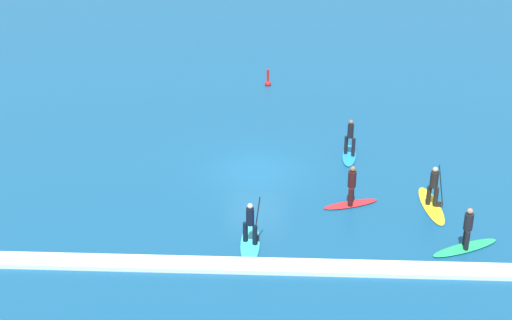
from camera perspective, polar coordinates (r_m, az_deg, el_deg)
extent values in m
plane|color=navy|center=(35.01, 0.00, -0.74)|extent=(120.00, 120.00, 0.00)
ellipsoid|color=#1E8CD1|center=(36.54, 7.01, 0.34)|extent=(0.86, 2.46, 0.11)
cylinder|color=black|center=(36.42, 6.78, 1.14)|extent=(0.19, 0.19, 0.90)
cylinder|color=black|center=(36.23, 7.32, 0.97)|extent=(0.19, 0.19, 0.90)
cylinder|color=black|center=(36.01, 7.12, 2.19)|extent=(0.31, 0.31, 0.68)
sphere|color=brown|center=(35.83, 7.16, 2.84)|extent=(0.23, 0.23, 0.21)
ellipsoid|color=#33C6CC|center=(29.34, -0.44, -6.29)|extent=(0.77, 2.94, 0.11)
cylinder|color=black|center=(29.01, -0.08, -5.66)|extent=(0.19, 0.19, 0.79)
cylinder|color=black|center=(29.21, -0.80, -5.41)|extent=(0.19, 0.19, 0.79)
cylinder|color=black|center=(28.73, -0.45, -4.27)|extent=(0.31, 0.31, 0.70)
sphere|color=beige|center=(28.50, -0.45, -3.48)|extent=(0.21, 0.21, 0.21)
cylinder|color=black|center=(28.94, 0.07, -4.44)|extent=(0.28, 0.05, 1.91)
cube|color=black|center=(29.40, 0.07, -5.95)|extent=(0.20, 0.06, 0.32)
ellipsoid|color=#23B266|center=(30.17, 15.42, -6.37)|extent=(2.89, 1.86, 0.10)
cylinder|color=black|center=(30.10, 15.47, -5.48)|extent=(0.25, 0.25, 0.77)
cylinder|color=black|center=(29.79, 15.56, -5.85)|extent=(0.25, 0.25, 0.77)
cylinder|color=black|center=(29.59, 15.68, -4.47)|extent=(0.46, 0.46, 0.66)
sphere|color=#A37556|center=(29.37, 15.78, -3.72)|extent=(0.31, 0.31, 0.23)
ellipsoid|color=red|center=(32.29, 7.12, -3.30)|extent=(2.49, 1.42, 0.09)
cylinder|color=#381414|center=(31.93, 7.12, -2.76)|extent=(0.28, 0.28, 0.79)
cylinder|color=#381414|center=(32.24, 7.19, -2.46)|extent=(0.28, 0.28, 0.79)
cylinder|color=#381414|center=(31.74, 7.23, -1.43)|extent=(0.45, 0.45, 0.70)
sphere|color=brown|center=(31.53, 7.28, -0.67)|extent=(0.31, 0.31, 0.24)
ellipsoid|color=yellow|center=(32.78, 13.02, -3.36)|extent=(1.02, 3.35, 0.07)
cylinder|color=black|center=(32.60, 12.85, -2.59)|extent=(0.21, 0.21, 0.85)
cylinder|color=black|center=(32.53, 13.36, -2.71)|extent=(0.21, 0.21, 0.85)
cylinder|color=black|center=(32.21, 13.24, -1.44)|extent=(0.37, 0.37, 0.70)
sphere|color=tan|center=(32.01, 13.32, -0.70)|extent=(0.25, 0.25, 0.23)
cylinder|color=black|center=(32.26, 13.73, -1.90)|extent=(0.38, 0.08, 1.93)
cube|color=black|center=(32.68, 13.56, -3.32)|extent=(0.20, 0.08, 0.32)
sphere|color=red|center=(45.32, 0.90, 5.73)|extent=(0.37, 0.37, 0.37)
cylinder|color=red|center=(45.18, 0.90, 6.21)|extent=(0.15, 0.15, 0.99)
cube|color=white|center=(28.00, -0.71, -7.95)|extent=(24.34, 0.90, 0.18)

